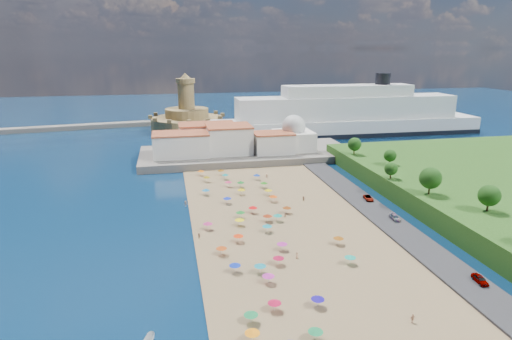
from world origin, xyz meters
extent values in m
plane|color=#071938|center=(0.00, 0.00, 0.00)|extent=(700.00, 700.00, 0.00)
cube|color=#59544C|center=(10.00, 73.00, 1.50)|extent=(90.00, 36.00, 3.00)
cube|color=#59544C|center=(-12.00, 108.00, 1.20)|extent=(18.00, 70.00, 2.40)
cube|color=#59544C|center=(-110.00, 153.00, 1.30)|extent=(199.03, 34.77, 2.60)
cube|color=silver|center=(-18.00, 69.00, 7.50)|extent=(22.00, 14.00, 9.00)
cube|color=silver|center=(2.00, 71.00, 8.50)|extent=(18.00, 16.00, 11.00)
cube|color=silver|center=(20.00, 67.00, 7.00)|extent=(16.00, 12.00, 8.00)
cube|color=silver|center=(-6.00, 83.00, 8.00)|extent=(24.00, 14.00, 10.00)
cube|color=silver|center=(30.00, 71.00, 7.00)|extent=(16.00, 16.00, 8.00)
sphere|color=silver|center=(30.00, 71.00, 13.00)|extent=(10.00, 10.00, 10.00)
cylinder|color=silver|center=(30.00, 71.00, 16.80)|extent=(1.20, 1.20, 1.60)
cylinder|color=#9D844E|center=(-12.00, 138.00, 4.00)|extent=(40.00, 40.00, 8.00)
cylinder|color=#9D844E|center=(-12.00, 138.00, 10.50)|extent=(24.00, 24.00, 5.00)
cylinder|color=#9D844E|center=(-12.00, 138.00, 20.00)|extent=(9.00, 9.00, 14.00)
cylinder|color=#9D844E|center=(-12.00, 138.00, 28.20)|extent=(10.40, 10.40, 2.40)
cone|color=#9D844E|center=(-12.00, 138.00, 30.90)|extent=(6.00, 6.00, 3.00)
cube|color=black|center=(71.31, 111.16, 1.20)|extent=(149.27, 23.61, 2.40)
cube|color=white|center=(71.31, 111.16, 4.44)|extent=(148.26, 23.20, 8.88)
cube|color=white|center=(71.31, 111.16, 14.81)|extent=(118.61, 18.95, 11.84)
cube|color=white|center=(71.31, 111.16, 23.69)|extent=(69.23, 14.51, 5.92)
cylinder|color=black|center=(91.05, 110.96, 29.61)|extent=(7.90, 7.90, 5.92)
cylinder|color=gray|center=(0.56, -5.43, 1.25)|extent=(0.07, 0.07, 2.00)
cone|color=teal|center=(0.56, -5.43, 2.15)|extent=(2.50, 2.50, 0.60)
cylinder|color=gray|center=(-0.40, 8.03, 1.25)|extent=(0.07, 0.07, 2.00)
cone|color=red|center=(-0.40, 8.03, 2.15)|extent=(2.50, 2.50, 0.60)
cylinder|color=gray|center=(-4.50, 5.19, 1.25)|extent=(0.07, 0.07, 2.00)
cone|color=#157723|center=(-4.50, 5.19, 2.15)|extent=(2.50, 2.50, 0.60)
cylinder|color=gray|center=(2.20, 1.14, 1.25)|extent=(0.07, 0.07, 2.00)
cone|color=maroon|center=(2.20, 1.14, 2.15)|extent=(2.50, 2.50, 0.60)
cylinder|color=gray|center=(-7.54, -9.73, 1.25)|extent=(0.07, 0.07, 2.00)
cone|color=red|center=(-7.54, -9.73, 2.15)|extent=(2.50, 2.50, 0.60)
cylinder|color=gray|center=(-11.77, 48.40, 1.25)|extent=(0.07, 0.07, 2.00)
cone|color=orange|center=(-11.77, 48.40, 2.15)|extent=(2.50, 2.50, 0.60)
cylinder|color=gray|center=(-3.81, 33.18, 1.25)|extent=(0.07, 0.07, 2.00)
cone|color=#C72A57|center=(-3.81, 33.18, 2.15)|extent=(2.50, 2.50, 0.60)
cylinder|color=gray|center=(-0.91, 24.21, 1.25)|extent=(0.07, 0.07, 2.00)
cone|color=#D9B90B|center=(-0.91, 24.21, 2.15)|extent=(2.50, 2.50, 0.60)
cylinder|color=gray|center=(-12.05, 26.20, 1.25)|extent=(0.07, 0.07, 2.00)
cone|color=#11679F|center=(-12.05, 26.20, 2.15)|extent=(2.50, 2.50, 0.60)
cylinder|color=gray|center=(-0.94, -22.57, 1.25)|extent=(0.07, 0.07, 2.00)
cone|color=#A60D33|center=(-0.94, -22.57, 2.15)|extent=(2.50, 2.50, 0.60)
cylinder|color=gray|center=(-4.79, -29.42, 1.25)|extent=(0.07, 0.07, 2.00)
cone|color=#BA279B|center=(-4.79, -29.42, 2.15)|extent=(2.50, 2.50, 0.60)
cylinder|color=gray|center=(1.60, -16.09, 1.25)|extent=(0.07, 0.07, 2.00)
cone|color=#B62796|center=(1.60, -16.09, 2.15)|extent=(2.50, 2.50, 0.60)
cylinder|color=gray|center=(4.99, 0.87, 1.25)|extent=(0.07, 0.07, 2.00)
cone|color=#0F8E7F|center=(4.99, 0.87, 2.15)|extent=(2.50, 2.50, 0.60)
cylinder|color=gray|center=(7.47, 15.97, 1.25)|extent=(0.07, 0.07, 2.00)
cone|color=#E74D0A|center=(7.47, 15.97, 2.15)|extent=(2.50, 2.50, 0.60)
cylinder|color=gray|center=(-10.58, -23.79, 1.25)|extent=(0.07, 0.07, 2.00)
cone|color=#0D29B1|center=(-10.58, -23.79, 2.15)|extent=(2.50, 2.50, 0.60)
cylinder|color=gray|center=(2.04, -39.06, 1.25)|extent=(0.07, 0.07, 2.00)
cone|color=#1A0B99|center=(2.04, -39.06, 2.15)|extent=(2.50, 2.50, 0.60)
cylinder|color=gray|center=(7.67, 29.63, 1.25)|extent=(0.07, 0.07, 2.00)
cone|color=#237E16|center=(7.67, 29.63, 2.15)|extent=(2.50, 2.50, 0.60)
cylinder|color=gray|center=(-5.86, -38.66, 1.25)|extent=(0.07, 0.07, 2.00)
cone|color=#B40E36|center=(-5.86, -38.66, 2.15)|extent=(2.50, 2.50, 0.60)
cylinder|color=gray|center=(-10.62, -41.22, 1.25)|extent=(0.07, 0.07, 2.00)
cone|color=#178142|center=(-10.62, -41.22, 2.15)|extent=(2.50, 2.50, 0.60)
cylinder|color=gray|center=(-11.33, -45.98, 1.25)|extent=(0.07, 0.07, 2.00)
cone|color=orange|center=(-11.33, -45.98, 2.15)|extent=(2.50, 2.50, 0.60)
cylinder|color=gray|center=(0.20, 31.89, 1.25)|extent=(0.07, 0.07, 2.00)
cone|color=#136C1F|center=(0.20, 31.89, 2.15)|extent=(2.50, 2.50, 0.60)
cylinder|color=gray|center=(7.39, 22.05, 1.25)|extent=(0.07, 0.07, 2.00)
cone|color=#DBC30B|center=(7.39, 22.05, 2.15)|extent=(2.50, 2.50, 0.60)
cylinder|color=gray|center=(-5.62, 0.01, 1.25)|extent=(0.07, 0.07, 2.00)
cone|color=yellow|center=(-5.62, 0.01, 2.15)|extent=(2.50, 2.50, 0.60)
cylinder|color=gray|center=(-3.67, 41.87, 1.25)|extent=(0.07, 0.07, 2.00)
cone|color=#0E8082|center=(-3.67, 41.87, 2.15)|extent=(2.50, 2.50, 0.60)
cylinder|color=gray|center=(15.50, -15.86, 1.25)|extent=(0.07, 0.07, 2.00)
cone|color=#904C0D|center=(15.50, -15.86, 2.15)|extent=(2.50, 2.50, 0.60)
cylinder|color=gray|center=(-6.45, 17.21, 1.25)|extent=(0.07, 0.07, 2.00)
cone|color=#0E24BB|center=(-6.45, 17.21, 2.15)|extent=(2.50, 2.50, 0.60)
cylinder|color=gray|center=(-13.99, -0.81, 1.25)|extent=(0.07, 0.07, 2.00)
cone|color=#AE2566|center=(-13.99, -0.81, 2.15)|extent=(2.50, 2.50, 0.60)
cylinder|color=gray|center=(7.16, 39.09, 1.25)|extent=(0.07, 0.07, 2.00)
cone|color=#0C309F|center=(7.16, 39.09, 2.15)|extent=(2.50, 2.50, 0.60)
cylinder|color=gray|center=(14.27, -25.39, 1.25)|extent=(0.07, 0.07, 2.00)
cone|color=#119F84|center=(14.27, -25.39, 2.15)|extent=(2.50, 2.50, 0.60)
cylinder|color=gray|center=(8.96, 5.98, 1.25)|extent=(0.07, 0.07, 2.00)
cone|color=#81350B|center=(8.96, 5.98, 2.15)|extent=(2.50, 2.50, 0.60)
cylinder|color=gray|center=(-4.53, 47.65, 1.25)|extent=(0.07, 0.07, 2.00)
cone|color=#84500C|center=(-4.53, 47.65, 2.15)|extent=(2.50, 2.50, 0.60)
cylinder|color=gray|center=(-12.33, -15.45, 1.25)|extent=(0.07, 0.07, 2.00)
cone|color=#BA420E|center=(-12.33, -15.45, 2.15)|extent=(2.50, 2.50, 0.60)
cylinder|color=gray|center=(-10.46, 40.17, 1.25)|extent=(0.07, 0.07, 2.00)
cone|color=#8E770C|center=(-10.46, 40.17, 2.15)|extent=(2.50, 2.50, 0.60)
cylinder|color=gray|center=(-1.40, -47.69, 1.25)|extent=(0.07, 0.07, 2.00)
cone|color=#178246|center=(-1.40, -47.69, 2.15)|extent=(2.50, 2.50, 0.60)
cylinder|color=gray|center=(-5.54, -25.14, 1.25)|extent=(0.07, 0.07, 2.00)
cone|color=teal|center=(-5.54, -25.14, 2.15)|extent=(2.50, 2.50, 0.60)
imported|color=tan|center=(-18.84, 17.31, 1.15)|extent=(1.32, 1.02, 1.79)
imported|color=tan|center=(-16.64, -5.88, 1.05)|extent=(0.99, 0.96, 1.61)
imported|color=tan|center=(3.88, -20.54, 1.03)|extent=(0.88, 0.90, 1.56)
imported|color=tan|center=(16.30, -46.74, 1.10)|extent=(1.01, 0.44, 1.71)
imported|color=tan|center=(7.62, 2.94, 1.05)|extent=(0.54, 0.67, 1.60)
imported|color=tan|center=(16.74, 14.76, 1.05)|extent=(1.18, 1.52, 1.60)
imported|color=tan|center=(11.00, 39.79, 1.18)|extent=(1.33, 0.96, 1.85)
imported|color=gray|center=(36.00, -38.34, 1.42)|extent=(2.21, 4.43, 1.45)
imported|color=gray|center=(36.00, 10.46, 1.37)|extent=(2.96, 5.14, 1.35)
imported|color=gray|center=(36.00, -5.43, 1.35)|extent=(2.23, 4.65, 1.31)
cylinder|color=#382314|center=(54.45, -16.65, 7.48)|extent=(0.50, 0.50, 2.97)
sphere|color=#14380F|center=(54.45, -16.65, 10.15)|extent=(5.34, 5.34, 5.34)
cylinder|color=#382314|center=(47.70, -2.05, 7.68)|extent=(0.50, 0.50, 3.36)
sphere|color=#14380F|center=(47.70, -2.05, 10.71)|extent=(6.05, 6.05, 6.05)
cylinder|color=#382314|center=(44.61, 13.84, 7.14)|extent=(0.50, 0.50, 2.28)
sphere|color=#14380F|center=(44.61, 13.84, 9.19)|extent=(4.10, 4.10, 4.10)
cylinder|color=#382314|center=(52.51, 28.90, 7.20)|extent=(0.50, 0.50, 2.40)
sphere|color=#14380F|center=(52.51, 28.90, 9.36)|extent=(4.32, 4.32, 4.32)
cylinder|color=#382314|center=(46.77, 45.75, 7.42)|extent=(0.50, 0.50, 2.84)
sphere|color=#14380F|center=(46.77, 45.75, 9.98)|extent=(5.12, 5.12, 5.12)
camera|label=1|loc=(-22.52, -102.82, 45.22)|focal=30.00mm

